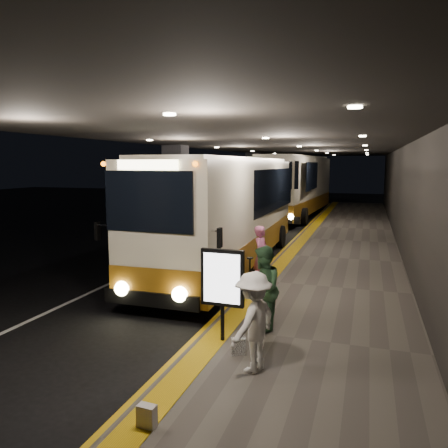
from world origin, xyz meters
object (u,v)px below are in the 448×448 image
Objects in this scene: bag_plain at (147,416)px; coach_main at (229,216)px; bag_polka at (238,346)px; info_sign at (222,280)px; passenger_waiting_green at (263,288)px; stanchion_post at (250,277)px; passenger_boarding at (261,255)px; passenger_waiting_white at (253,321)px; coach_second at (295,189)px.

coach_main is at bearing 101.47° from bag_plain.
bag_polka is 0.17× the size of info_sign.
passenger_waiting_green is 1.56m from bag_polka.
stanchion_post is (-0.28, 3.17, -0.76)m from info_sign.
coach_main reaches higher than passenger_boarding.
coach_main is 8.41m from passenger_waiting_white.
coach_main is 11.97× the size of stanchion_post.
passenger_waiting_white is at bearing -160.11° from passenger_boarding.
coach_main is at bearing -86.34° from coach_second.
coach_main is 4.22m from stanchion_post.
passenger_waiting_green reaches higher than bag_plain.
passenger_waiting_green is (0.86, -3.42, 0.04)m from passenger_boarding.
bag_plain is at bearing -89.21° from info_sign.
passenger_boarding is at bearing 98.55° from bag_polka.
passenger_waiting_green is at bearing 80.36° from bag_plain.
passenger_waiting_green is 5.67× the size of bag_polka.
bag_polka reaches higher than bag_plain.
passenger_waiting_white is at bearing 65.67° from bag_plain.
passenger_waiting_green is 1.05× the size of passenger_waiting_white.
passenger_waiting_green is 5.72× the size of bag_plain.
coach_second reaches higher than bag_polka.
passenger_boarding reaches higher than passenger_waiting_white.
bag_polka is (2.63, -22.78, -1.66)m from coach_second.
coach_main is 38.35× the size of bag_plain.
coach_main is 6.60m from passenger_waiting_green.
info_sign is at bearing -74.84° from coach_main.
coach_second is 19.23m from stanchion_post.
coach_second is 22.99m from bag_polka.
bag_polka is (0.72, -4.79, -0.71)m from passenger_boarding.
bag_polka is at bearing -45.24° from info_sign.
info_sign is at bearing -119.17° from passenger_waiting_white.
coach_main is 15.44m from coach_second.
info_sign is (2.05, -6.82, -0.40)m from coach_main.
bag_plain is at bearing -87.79° from stanchion_post.
passenger_waiting_white is 5.44× the size of bag_plain.
passenger_boarding is at bearing 87.40° from stanchion_post.
passenger_waiting_white is 4.36m from stanchion_post.
stanchion_post reaches higher than bag_plain.
passenger_waiting_white is 5.40× the size of bag_polka.
coach_main is at bearing -140.12° from passenger_waiting_white.
bag_polka is at bearing -72.49° from coach_main.
passenger_boarding reaches higher than bag_polka.
passenger_waiting_white is (0.27, -1.86, -0.04)m from passenger_waiting_green.
bag_polka is (-0.41, 0.49, -0.71)m from passenger_waiting_white.
bag_plain is 6.27m from stanchion_post.
passenger_waiting_green is 2.53m from stanchion_post.
coach_main is at bearing 109.08° from bag_polka.
bag_plain is (-0.94, -2.08, -0.71)m from passenger_waiting_white.
coach_second is at bearing 96.99° from info_sign.
coach_main is 6.51× the size of info_sign.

